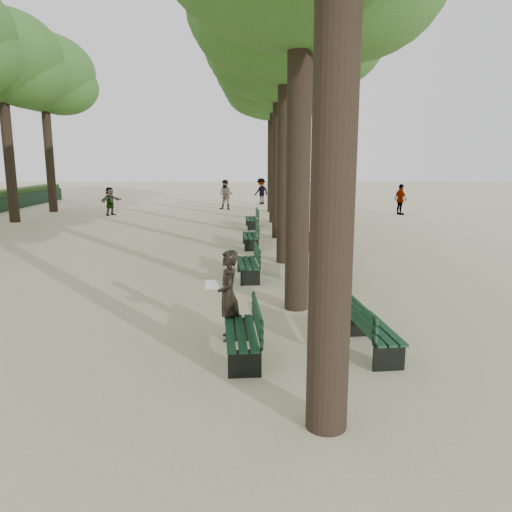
{
  "coord_description": "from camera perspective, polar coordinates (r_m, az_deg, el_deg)",
  "views": [
    {
      "loc": [
        0.63,
        -7.77,
        3.35
      ],
      "look_at": [
        0.6,
        3.0,
        1.2
      ],
      "focal_mm": 35.0,
      "sensor_mm": 36.0,
      "label": 1
    }
  ],
  "objects": [
    {
      "name": "tree_central_2",
      "position": [
        16.36,
        3.58,
        26.52
      ],
      "size": [
        6.0,
        6.0,
        9.95
      ],
      "color": "#33261C",
      "rests_on": "ground"
    },
    {
      "name": "pedestrian_c",
      "position": [
        30.38,
        16.2,
        6.22
      ],
      "size": [
        0.68,
        1.11,
        1.79
      ],
      "primitive_type": "imported",
      "rotation": [
        0.0,
        0.0,
        1.91
      ],
      "color": "#262628",
      "rests_on": "ground"
    },
    {
      "name": "pedestrian_b",
      "position": [
        35.74,
        0.6,
        7.4
      ],
      "size": [
        1.14,
        1.05,
        1.84
      ],
      "primitive_type": "imported",
      "rotation": [
        0.0,
        0.0,
        3.85
      ],
      "color": "#262628",
      "rests_on": "ground"
    },
    {
      "name": "bench_right_2",
      "position": [
        18.69,
        6.32,
        1.75
      ],
      "size": [
        0.73,
        1.85,
        0.92
      ],
      "color": "black",
      "rests_on": "ground"
    },
    {
      "name": "tree_central_3",
      "position": [
        21.22,
        2.73,
        22.98
      ],
      "size": [
        6.0,
        6.0,
        9.95
      ],
      "color": "#33261C",
      "rests_on": "ground"
    },
    {
      "name": "bench_left_1",
      "position": [
        13.92,
        -0.93,
        -1.48
      ],
      "size": [
        0.73,
        1.84,
        0.92
      ],
      "color": "black",
      "rests_on": "ground"
    },
    {
      "name": "bench_right_1",
      "position": [
        13.53,
        8.68,
        -1.98
      ],
      "size": [
        0.62,
        1.82,
        0.92
      ],
      "color": "black",
      "rests_on": "ground"
    },
    {
      "name": "bench_left_2",
      "position": [
        18.67,
        -0.65,
        1.81
      ],
      "size": [
        0.69,
        1.83,
        0.92
      ],
      "color": "black",
      "rests_on": "ground"
    },
    {
      "name": "tree_far_4",
      "position": [
        29.09,
        -27.26,
        19.6
      ],
      "size": [
        6.0,
        6.0,
        10.45
      ],
      "color": "#33261C",
      "rests_on": "ground"
    },
    {
      "name": "bench_left_3",
      "position": [
        23.79,
        -0.47,
        3.87
      ],
      "size": [
        0.7,
        1.84,
        0.92
      ],
      "color": "black",
      "rests_on": "ground"
    },
    {
      "name": "ground",
      "position": [
        8.48,
        -4.21,
        -12.01
      ],
      "size": [
        120.0,
        120.0,
        0.0
      ],
      "primitive_type": "plane",
      "color": "beige",
      "rests_on": "ground"
    },
    {
      "name": "tree_far_5",
      "position": [
        33.6,
        -23.19,
        18.64
      ],
      "size": [
        6.0,
        6.0,
        10.45
      ],
      "color": "#33261C",
      "rests_on": "ground"
    },
    {
      "name": "bench_left_0",
      "position": [
        8.54,
        -1.65,
        -9.85
      ],
      "size": [
        0.72,
        1.84,
        0.92
      ],
      "color": "black",
      "rests_on": "ground"
    },
    {
      "name": "bench_right_3",
      "position": [
        23.37,
        5.09,
        3.69
      ],
      "size": [
        0.76,
        1.85,
        0.92
      ],
      "color": "black",
      "rests_on": "ground"
    },
    {
      "name": "tree_central_5",
      "position": [
        31.08,
        1.88,
        19.25
      ],
      "size": [
        6.0,
        6.0,
        9.95
      ],
      "color": "#33261C",
      "rests_on": "ground"
    },
    {
      "name": "pedestrian_e",
      "position": [
        30.12,
        -16.34,
        6.03
      ],
      "size": [
        1.06,
        1.47,
        1.63
      ],
      "primitive_type": "imported",
      "rotation": [
        0.0,
        0.0,
        1.03
      ],
      "color": "#262628",
      "rests_on": "ground"
    },
    {
      "name": "bench_right_0",
      "position": [
        9.0,
        13.17,
        -9.02
      ],
      "size": [
        0.78,
        1.85,
        0.92
      ],
      "color": "black",
      "rests_on": "ground"
    },
    {
      "name": "tree_central_4",
      "position": [
        26.14,
        2.22,
        20.77
      ],
      "size": [
        6.0,
        6.0,
        9.95
      ],
      "color": "#33261C",
      "rests_on": "ground"
    },
    {
      "name": "man_with_map",
      "position": [
        9.22,
        -3.19,
        -4.52
      ],
      "size": [
        0.65,
        0.72,
        1.68
      ],
      "color": "black",
      "rests_on": "ground"
    },
    {
      "name": "pedestrian_a",
      "position": [
        32.15,
        -3.46,
        7.0
      ],
      "size": [
        0.99,
        0.64,
        1.9
      ],
      "primitive_type": "imported",
      "rotation": [
        0.0,
        0.0,
        5.98
      ],
      "color": "#262628",
      "rests_on": "ground"
    }
  ]
}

